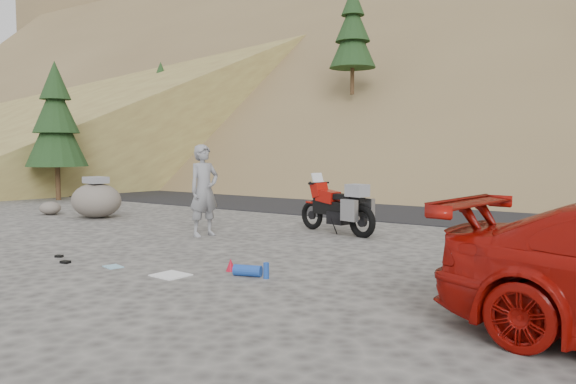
# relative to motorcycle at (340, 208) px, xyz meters

# --- Properties ---
(ground) EXTENTS (140.00, 140.00, 0.00)m
(ground) POSITION_rel_motorcycle_xyz_m (-1.55, -3.19, -0.57)
(ground) COLOR #464441
(ground) RESTS_ON ground
(road) EXTENTS (120.00, 7.00, 0.05)m
(road) POSITION_rel_motorcycle_xyz_m (-1.55, 5.81, -0.57)
(road) COLOR black
(road) RESTS_ON ground
(hillside) EXTENTS (120.00, 73.00, 46.72)m
(hillside) POSITION_rel_motorcycle_xyz_m (-1.59, 37.68, 10.50)
(hillside) COLOR brown
(hillside) RESTS_ON ground
(conifer_verge) EXTENTS (2.20, 2.20, 5.04)m
(conifer_verge) POSITION_rel_motorcycle_xyz_m (-12.55, 1.31, 2.32)
(conifer_verge) COLOR #3C2615
(conifer_verge) RESTS_ON ground
(motorcycle) EXTENTS (2.21, 0.99, 1.34)m
(motorcycle) POSITION_rel_motorcycle_xyz_m (0.00, 0.00, 0.00)
(motorcycle) COLOR black
(motorcycle) RESTS_ON ground
(man) EXTENTS (0.60, 0.79, 1.96)m
(man) POSITION_rel_motorcycle_xyz_m (-2.25, -1.90, -0.57)
(man) COLOR gray
(man) RESTS_ON ground
(boulder) EXTENTS (1.80, 1.68, 1.12)m
(boulder) POSITION_rel_motorcycle_xyz_m (-6.87, -1.22, -0.08)
(boulder) COLOR #5F5851
(boulder) RESTS_ON ground
(small_rock) EXTENTS (0.72, 0.68, 0.37)m
(small_rock) POSITION_rel_motorcycle_xyz_m (-8.55, -1.54, -0.39)
(small_rock) COLOR #5F5851
(small_rock) RESTS_ON ground
(gear_white_cloth) EXTENTS (0.53, 0.48, 0.02)m
(gear_white_cloth) POSITION_rel_motorcycle_xyz_m (-0.02, -4.99, -0.56)
(gear_white_cloth) COLOR white
(gear_white_cloth) RESTS_ON ground
(gear_blue_mat) EXTENTS (0.45, 0.29, 0.17)m
(gear_blue_mat) POSITION_rel_motorcycle_xyz_m (0.93, -4.37, -0.49)
(gear_blue_mat) COLOR #1B43A2
(gear_blue_mat) RESTS_ON ground
(gear_bottle) EXTENTS (0.09, 0.09, 0.23)m
(gear_bottle) POSITION_rel_motorcycle_xyz_m (1.25, -4.33, -0.46)
(gear_bottle) COLOR #1B43A2
(gear_bottle) RESTS_ON ground
(gear_funnel) EXTENTS (0.17, 0.17, 0.19)m
(gear_funnel) POSITION_rel_motorcycle_xyz_m (0.50, -4.25, -0.48)
(gear_funnel) COLOR #B40C21
(gear_funnel) RESTS_ON ground
(gear_glove_a) EXTENTS (0.16, 0.12, 0.04)m
(gear_glove_a) POSITION_rel_motorcycle_xyz_m (-2.10, -5.34, -0.55)
(gear_glove_a) COLOR black
(gear_glove_a) RESTS_ON ground
(gear_glove_b) EXTENTS (0.15, 0.13, 0.04)m
(gear_glove_b) POSITION_rel_motorcycle_xyz_m (-2.65, -5.10, -0.55)
(gear_glove_b) COLOR black
(gear_glove_b) RESTS_ON ground
(gear_blue_cloth) EXTENTS (0.36, 0.30, 0.01)m
(gear_blue_cloth) POSITION_rel_motorcycle_xyz_m (-1.22, -5.09, -0.57)
(gear_blue_cloth) COLOR #81B1C8
(gear_blue_cloth) RESTS_ON ground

